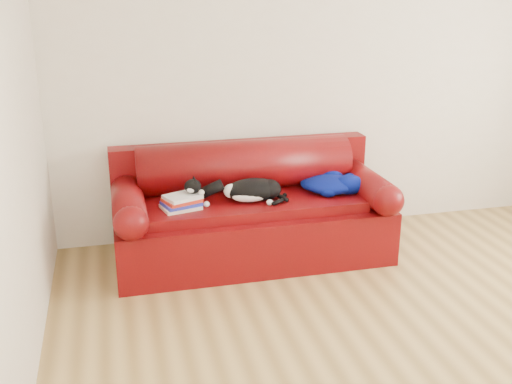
{
  "coord_description": "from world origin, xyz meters",
  "views": [
    {
      "loc": [
        -1.75,
        -2.73,
        2.03
      ],
      "look_at": [
        -0.74,
        1.35,
        0.59
      ],
      "focal_mm": 42.0,
      "sensor_mm": 36.0,
      "label": 1
    }
  ],
  "objects_px": {
    "book_stack": "(182,202)",
    "blanket": "(331,183)",
    "sofa_base": "(252,228)",
    "cat": "(252,191)"
  },
  "relations": [
    {
      "from": "sofa_base",
      "to": "book_stack",
      "type": "relative_size",
      "value": 6.85
    },
    {
      "from": "cat",
      "to": "sofa_base",
      "type": "bearing_deg",
      "value": 89.2
    },
    {
      "from": "sofa_base",
      "to": "cat",
      "type": "height_order",
      "value": "cat"
    },
    {
      "from": "book_stack",
      "to": "blanket",
      "type": "bearing_deg",
      "value": 5.08
    },
    {
      "from": "sofa_base",
      "to": "book_stack",
      "type": "distance_m",
      "value": 0.65
    },
    {
      "from": "sofa_base",
      "to": "blanket",
      "type": "bearing_deg",
      "value": -1.66
    },
    {
      "from": "blanket",
      "to": "cat",
      "type": "bearing_deg",
      "value": -173.25
    },
    {
      "from": "book_stack",
      "to": "cat",
      "type": "height_order",
      "value": "cat"
    },
    {
      "from": "sofa_base",
      "to": "cat",
      "type": "distance_m",
      "value": 0.36
    },
    {
      "from": "book_stack",
      "to": "blanket",
      "type": "xyz_separation_m",
      "value": [
        1.2,
        0.11,
        0.02
      ]
    }
  ]
}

